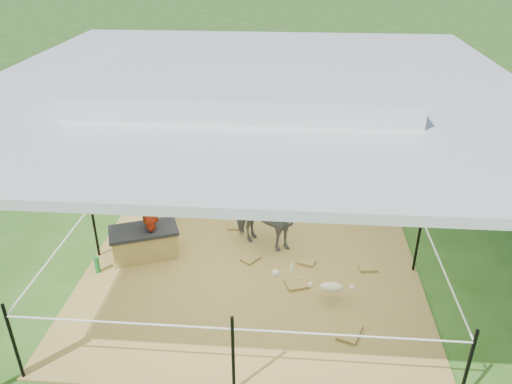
# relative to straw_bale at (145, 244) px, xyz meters

# --- Properties ---
(ground) EXTENTS (90.00, 90.00, 0.00)m
(ground) POSITION_rel_straw_bale_xyz_m (1.57, -0.05, -0.23)
(ground) COLOR #2D5919
(ground) RESTS_ON ground
(hay_patch) EXTENTS (4.60, 4.60, 0.03)m
(hay_patch) POSITION_rel_straw_bale_xyz_m (1.57, -0.05, -0.21)
(hay_patch) COLOR brown
(hay_patch) RESTS_ON ground
(canopy_tent) EXTENTS (6.30, 6.30, 2.90)m
(canopy_tent) POSITION_rel_straw_bale_xyz_m (1.57, -0.05, 2.46)
(canopy_tent) COLOR silver
(canopy_tent) RESTS_ON ground
(rope_fence) EXTENTS (4.54, 4.54, 1.00)m
(rope_fence) POSITION_rel_straw_bale_xyz_m (1.57, -0.05, 0.41)
(rope_fence) COLOR black
(rope_fence) RESTS_ON ground
(straw_bale) EXTENTS (1.00, 0.74, 0.40)m
(straw_bale) POSITION_rel_straw_bale_xyz_m (0.00, 0.00, 0.00)
(straw_bale) COLOR #B58542
(straw_bale) RESTS_ON hay_patch
(dark_cloth) EXTENTS (1.07, 0.81, 0.05)m
(dark_cloth) POSITION_rel_straw_bale_xyz_m (0.00, -0.00, 0.22)
(dark_cloth) COLOR black
(dark_cloth) RESTS_ON straw_bale
(woman) EXTENTS (0.38, 0.46, 1.08)m
(woman) POSITION_rel_straw_bale_xyz_m (0.10, -0.00, 0.74)
(woman) COLOR #B32811
(woman) RESTS_ON straw_bale
(green_bottle) EXTENTS (0.09, 0.09, 0.25)m
(green_bottle) POSITION_rel_straw_bale_xyz_m (-0.55, -0.45, -0.07)
(green_bottle) COLOR #1A7730
(green_bottle) RESTS_ON hay_patch
(pony) EXTENTS (1.17, 0.87, 0.90)m
(pony) POSITION_rel_straw_bale_xyz_m (1.71, 0.35, 0.25)
(pony) COLOR #4D4D52
(pony) RESTS_ON hay_patch
(pink_hat) EXTENTS (0.28, 0.28, 0.13)m
(pink_hat) POSITION_rel_straw_bale_xyz_m (1.71, 0.35, 0.76)
(pink_hat) COLOR pink
(pink_hat) RESTS_ON pony
(foal) EXTENTS (0.86, 0.50, 0.47)m
(foal) POSITION_rel_straw_bale_xyz_m (2.63, -0.80, 0.04)
(foal) COLOR beige
(foal) RESTS_ON hay_patch
(trash_barrel) EXTENTS (0.66, 0.66, 1.01)m
(trash_barrel) POSITION_rel_straw_bale_xyz_m (5.67, 6.67, 0.27)
(trash_barrel) COLOR #1745B1
(trash_barrel) RESTS_ON ground
(picnic_table_near) EXTENTS (2.10, 1.88, 0.72)m
(picnic_table_near) POSITION_rel_straw_bale_xyz_m (2.80, 8.34, 0.13)
(picnic_table_near) COLOR brown
(picnic_table_near) RESTS_ON ground
(picnic_table_far) EXTENTS (1.81, 1.36, 0.72)m
(picnic_table_far) POSITION_rel_straw_bale_xyz_m (7.11, 8.94, 0.13)
(picnic_table_far) COLOR brown
(picnic_table_far) RESTS_ON ground
(distant_person) EXTENTS (0.75, 0.67, 1.29)m
(distant_person) POSITION_rel_straw_bale_xyz_m (4.03, 8.05, 0.41)
(distant_person) COLOR #2F67B1
(distant_person) RESTS_ON ground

